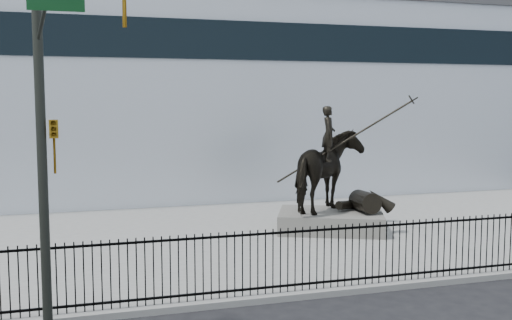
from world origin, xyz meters
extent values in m
plane|color=black|center=(0.00, 0.00, 0.00)|extent=(120.00, 120.00, 0.00)
cube|color=gray|center=(0.00, 7.00, 0.07)|extent=(30.00, 12.00, 0.15)
cube|color=white|center=(0.00, 20.00, 4.50)|extent=(44.00, 14.00, 9.00)
cube|color=black|center=(0.00, 1.25, 0.30)|extent=(22.00, 0.05, 0.05)
cube|color=black|center=(0.00, 1.25, 1.55)|extent=(22.00, 0.05, 0.05)
cube|color=black|center=(0.00, 1.25, 0.90)|extent=(22.00, 0.03, 1.50)
cube|color=#63605A|center=(1.77, 6.94, 0.47)|extent=(4.10, 3.54, 0.64)
imported|color=black|center=(1.77, 6.94, 2.17)|extent=(3.22, 3.42, 2.74)
imported|color=black|center=(1.67, 6.98, 3.42)|extent=(0.68, 0.80, 1.85)
cylinder|color=black|center=(2.12, 6.79, 3.14)|extent=(4.07, 1.81, 2.79)
cylinder|color=black|center=(-7.00, 0.20, 3.50)|extent=(0.18, 0.18, 7.00)
imported|color=#A77612|center=(-6.78, 0.20, 3.70)|extent=(0.16, 0.20, 1.00)
cube|color=#0C3F19|center=(-6.64, -1.00, 6.10)|extent=(0.90, 0.03, 0.22)
camera|label=1|loc=(-6.39, -11.37, 4.57)|focal=42.00mm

